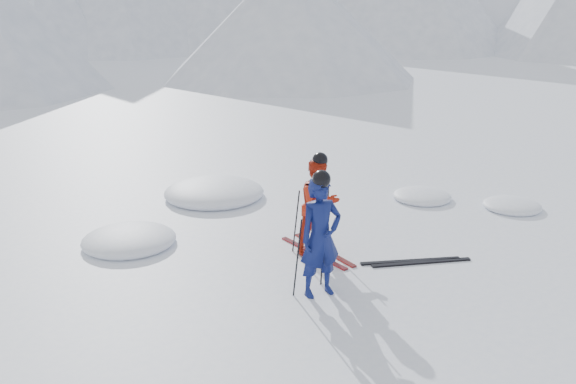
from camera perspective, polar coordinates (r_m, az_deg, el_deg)
ground at (r=11.33m, az=9.71°, el=-4.17°), size 160.00×160.00×0.00m
skier_blue at (r=8.76m, az=3.06°, el=-4.27°), size 0.71×0.52×1.78m
skier_red at (r=10.24m, az=2.94°, el=-1.37°), size 0.81×0.64×1.65m
pole_blue_left at (r=8.81m, az=0.88°, el=-6.20°), size 0.12×0.08×1.19m
pole_blue_right at (r=9.20m, az=3.28°, el=-5.18°), size 0.12×0.07×1.19m
pole_red_left at (r=10.35m, az=0.75°, el=-2.76°), size 0.11×0.09×1.10m
pole_red_right at (r=10.62m, az=3.69°, el=-2.26°), size 0.11×0.08×1.10m
ski_worn_left at (r=10.46m, az=2.36°, el=-5.70°), size 0.12×1.70×0.03m
ski_worn_right at (r=10.60m, az=3.39°, el=-5.40°), size 0.18×1.70×0.03m
ski_loose_a at (r=10.34m, az=11.38°, el=-6.34°), size 1.55×0.86×0.03m
ski_loose_b at (r=10.32m, az=12.37°, el=-6.46°), size 1.57×0.81×0.03m
snow_lumps at (r=12.74m, az=-3.90°, el=-1.48°), size 8.65×5.97×0.48m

